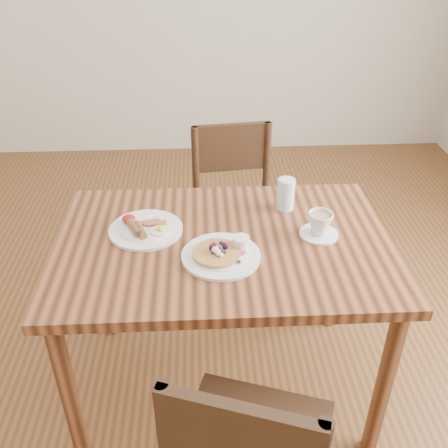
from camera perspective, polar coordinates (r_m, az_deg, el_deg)
The scene contains 7 objects.
ground at distance 2.29m, azimuth 0.00°, elevation -17.53°, with size 5.00×5.00×0.00m, color #593219.
dining_table at distance 1.84m, azimuth 0.00°, elevation -4.43°, with size 1.20×0.80×0.75m.
chair_far at distance 2.48m, azimuth 1.35°, elevation 1.83°, with size 0.46×0.46×0.88m.
pancake_plate at distance 1.69m, azimuth -0.24°, elevation -3.39°, with size 0.27×0.27×0.06m.
breakfast_plate at distance 1.85m, azimuth -9.06°, elevation -0.52°, with size 0.27×0.27×0.04m.
teacup_saucer at distance 1.82m, azimuth 10.89°, elevation -0.11°, with size 0.14×0.14×0.09m.
water_glass at distance 1.96m, azimuth 7.06°, elevation 3.40°, with size 0.07×0.07×0.13m, color silver.
Camera 1 is at (-0.08, -1.47, 1.76)m, focal length 40.00 mm.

